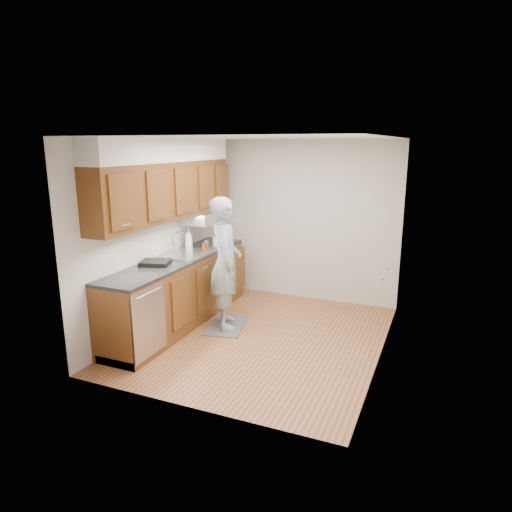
{
  "coord_description": "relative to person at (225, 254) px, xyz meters",
  "views": [
    {
      "loc": [
        2.07,
        -5.05,
        2.44
      ],
      "look_at": [
        -0.17,
        0.25,
        1.01
      ],
      "focal_mm": 32.0,
      "sensor_mm": 36.0,
      "label": 1
    }
  ],
  "objects": [
    {
      "name": "floor",
      "position": [
        0.57,
        -0.16,
        -1.01
      ],
      "size": [
        3.5,
        3.5,
        0.0
      ],
      "primitive_type": "plane",
      "color": "#9D623B",
      "rests_on": "ground"
    },
    {
      "name": "closet_door",
      "position": [
        2.06,
        0.14,
        0.02
      ],
      "size": [
        0.02,
        1.22,
        2.05
      ],
      "primitive_type": "cube",
      "color": "white",
      "rests_on": "wall_right"
    },
    {
      "name": "floor_mat",
      "position": [
        0.0,
        0.0,
        -1.0
      ],
      "size": [
        0.61,
        0.86,
        0.01
      ],
      "primitive_type": "cube",
      "rotation": [
        0.0,
        0.0,
        0.22
      ],
      "color": "#5A5A5D",
      "rests_on": "floor"
    },
    {
      "name": "steel_can",
      "position": [
        -0.58,
        0.54,
        -0.02
      ],
      "size": [
        0.07,
        0.07,
        0.11
      ],
      "primitive_type": "cylinder",
      "rotation": [
        0.0,
        0.0,
        0.19
      ],
      "color": "#A5A5AA",
      "rests_on": "counter"
    },
    {
      "name": "wall_back",
      "position": [
        0.57,
        1.59,
        0.24
      ],
      "size": [
        3.0,
        0.02,
        2.5
      ],
      "primitive_type": "cube",
      "color": "beige",
      "rests_on": "floor"
    },
    {
      "name": "person",
      "position": [
        0.0,
        0.0,
        0.0
      ],
      "size": [
        0.76,
        0.84,
        1.99
      ],
      "primitive_type": "imported",
      "rotation": [
        0.0,
        0.0,
        2.1
      ],
      "color": "#889EA5",
      "rests_on": "floor_mat"
    },
    {
      "name": "dish_rack",
      "position": [
        -0.69,
        -0.59,
        -0.04
      ],
      "size": [
        0.43,
        0.39,
        0.06
      ],
      "primitive_type": "cube",
      "rotation": [
        0.0,
        0.0,
        0.3
      ],
      "color": "black",
      "rests_on": "counter"
    },
    {
      "name": "wall_left",
      "position": [
        -0.93,
        -0.16,
        0.24
      ],
      "size": [
        0.02,
        3.5,
        2.5
      ],
      "primitive_type": "cube",
      "color": "beige",
      "rests_on": "floor"
    },
    {
      "name": "upper_cabinets",
      "position": [
        -0.76,
        -0.12,
        0.94
      ],
      "size": [
        0.47,
        2.8,
        1.21
      ],
      "color": "brown",
      "rests_on": "wall_left"
    },
    {
      "name": "wall_right",
      "position": [
        2.07,
        -0.16,
        0.24
      ],
      "size": [
        0.02,
        3.5,
        2.5
      ],
      "primitive_type": "cube",
      "color": "beige",
      "rests_on": "floor"
    },
    {
      "name": "counter",
      "position": [
        -0.63,
        -0.17,
        -0.52
      ],
      "size": [
        0.64,
        2.8,
        1.3
      ],
      "color": "brown",
      "rests_on": "floor"
    },
    {
      "name": "ceiling",
      "position": [
        0.57,
        -0.16,
        1.49
      ],
      "size": [
        3.5,
        3.5,
        0.0
      ],
      "primitive_type": "plane",
      "rotation": [
        3.14,
        0.0,
        0.0
      ],
      "color": "white",
      "rests_on": "wall_left"
    },
    {
      "name": "soap_bottle_b",
      "position": [
        -0.45,
        0.65,
        0.03
      ],
      "size": [
        0.12,
        0.12,
        0.21
      ],
      "primitive_type": "imported",
      "rotation": [
        0.0,
        0.0,
        -0.36
      ],
      "color": "white",
      "rests_on": "counter"
    },
    {
      "name": "soda_can",
      "position": [
        -0.49,
        0.33,
        -0.01
      ],
      "size": [
        0.08,
        0.08,
        0.12
      ],
      "primitive_type": "cylinder",
      "rotation": [
        0.0,
        0.0,
        0.21
      ],
      "color": "#9E2F1B",
      "rests_on": "counter"
    },
    {
      "name": "soap_bottle_a",
      "position": [
        -0.79,
        0.4,
        0.08
      ],
      "size": [
        0.16,
        0.16,
        0.29
      ],
      "primitive_type": "imported",
      "rotation": [
        0.0,
        0.0,
        0.55
      ],
      "color": "white",
      "rests_on": "counter"
    }
  ]
}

